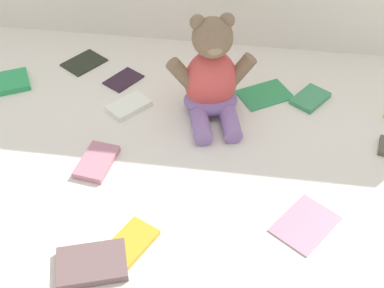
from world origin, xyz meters
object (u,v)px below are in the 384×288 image
object	(u,v)px
book_case_2	(123,79)
book_case_6	(92,264)
book_case_7	(265,94)
book_case_8	(310,98)
book_case_3	(129,106)
book_case_0	(84,62)
book_case_5	(97,162)
book_case_4	(131,242)
book_case_1	(305,224)
book_case_10	(9,82)
teddy_bear	(212,79)

from	to	relation	value
book_case_2	book_case_6	xyz separation A→B (m)	(0.09, -0.62, 0.00)
book_case_2	book_case_7	bearing A→B (deg)	30.30
book_case_2	book_case_8	size ratio (longest dim) A/B	0.97
book_case_2	book_case_3	size ratio (longest dim) A/B	0.93
book_case_0	book_case_5	bearing A→B (deg)	145.07
book_case_3	book_case_5	size ratio (longest dim) A/B	0.92
book_case_4	book_case_5	xyz separation A→B (m)	(-0.13, 0.22, 0.00)
book_case_4	book_case_6	distance (m)	0.09
book_case_1	book_case_3	distance (m)	0.57
book_case_2	book_case_10	xyz separation A→B (m)	(-0.32, -0.07, 0.00)
book_case_5	book_case_6	world-z (taller)	book_case_6
teddy_bear	book_case_4	xyz separation A→B (m)	(-0.11, -0.45, -0.10)
book_case_2	book_case_7	distance (m)	0.40
book_case_0	book_case_7	size ratio (longest dim) A/B	0.82
book_case_1	book_case_2	bearing A→B (deg)	-6.82
book_case_2	book_case_3	bearing A→B (deg)	-37.76
book_case_6	book_case_10	world-z (taller)	book_case_6
book_case_10	book_case_4	bearing A→B (deg)	15.16
teddy_bear	book_case_6	bearing A→B (deg)	-123.47
book_case_3	book_case_4	xyz separation A→B (m)	(0.11, -0.43, -0.00)
book_case_1	book_case_2	distance (m)	0.68
book_case_5	book_case_7	size ratio (longest dim) A/B	0.85
book_case_3	book_case_10	size ratio (longest dim) A/B	0.98
book_case_1	book_case_10	size ratio (longest dim) A/B	1.24
book_case_6	book_case_5	bearing A→B (deg)	-4.52
book_case_2	book_case_7	world-z (taller)	book_case_2
book_case_3	book_case_8	size ratio (longest dim) A/B	1.03
book_case_2	book_case_3	world-z (taller)	book_case_3
book_case_8	book_case_10	world-z (taller)	book_case_10
book_case_10	book_case_6	bearing A→B (deg)	7.49
book_case_5	book_case_7	distance (m)	0.50
book_case_6	book_case_7	distance (m)	0.68
teddy_bear	book_case_6	distance (m)	0.56
book_case_0	book_case_1	size ratio (longest dim) A/B	0.83
book_case_0	book_case_8	size ratio (longest dim) A/B	1.09
book_case_5	book_case_3	bearing A→B (deg)	91.00
book_case_4	book_case_10	world-z (taller)	book_case_10
teddy_bear	book_case_3	world-z (taller)	teddy_bear
book_case_4	book_case_1	bearing A→B (deg)	42.05
book_case_0	book_case_3	world-z (taller)	book_case_3
book_case_2	book_case_6	world-z (taller)	book_case_6
teddy_bear	book_case_8	world-z (taller)	teddy_bear
teddy_bear	book_case_1	world-z (taller)	teddy_bear
book_case_3	book_case_8	distance (m)	0.49
book_case_1	book_case_3	world-z (taller)	book_case_3
book_case_0	book_case_6	size ratio (longest dim) A/B	0.84
book_case_1	book_case_5	world-z (taller)	book_case_5
book_case_10	book_case_3	bearing A→B (deg)	52.56
book_case_1	book_case_4	size ratio (longest dim) A/B	1.28
book_case_7	book_case_4	bearing A→B (deg)	-57.67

